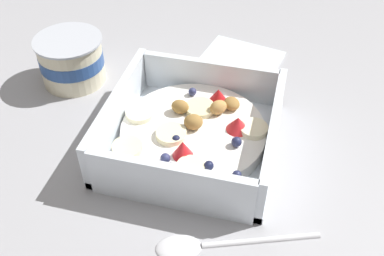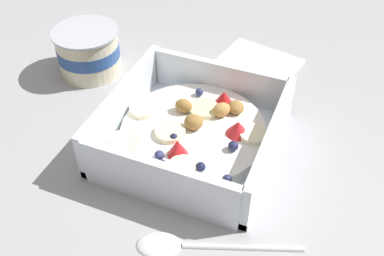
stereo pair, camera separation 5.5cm
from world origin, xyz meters
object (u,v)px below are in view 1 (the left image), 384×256
(yogurt_cup, at_px, (72,60))
(folded_napkin, at_px, (238,62))
(fruit_bowl, at_px, (192,133))
(spoon, at_px, (204,243))

(yogurt_cup, xyz_separation_m, folded_napkin, (0.10, -0.23, -0.03))
(folded_napkin, bearing_deg, fruit_bowl, 172.83)
(yogurt_cup, bearing_deg, folded_napkin, -65.89)
(spoon, xyz_separation_m, folded_napkin, (0.34, 0.02, -0.00))
(spoon, bearing_deg, fruit_bowl, 18.98)
(spoon, distance_m, folded_napkin, 0.34)
(fruit_bowl, distance_m, yogurt_cup, 0.23)
(fruit_bowl, xyz_separation_m, folded_napkin, (0.20, -0.02, -0.02))
(fruit_bowl, distance_m, folded_napkin, 0.20)
(fruit_bowl, bearing_deg, folded_napkin, -7.17)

